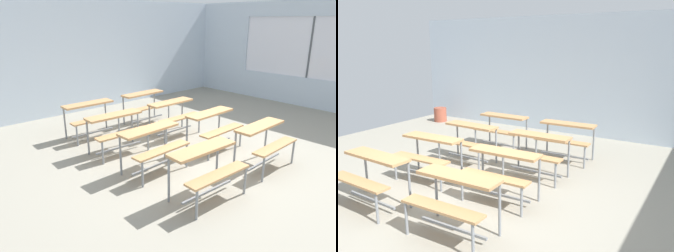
# 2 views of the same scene
# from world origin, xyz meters

# --- Properties ---
(ground) EXTENTS (10.00, 9.00, 0.05)m
(ground) POSITION_xyz_m (0.00, 0.00, -0.03)
(ground) COLOR gray
(wall_back) EXTENTS (10.00, 0.12, 3.00)m
(wall_back) POSITION_xyz_m (0.00, 4.50, 1.50)
(wall_back) COLOR silver
(wall_back) RESTS_ON ground
(wall_right) EXTENTS (0.12, 9.00, 3.00)m
(wall_right) POSITION_xyz_m (5.00, -0.13, 1.45)
(wall_right) COLOR silver
(wall_right) RESTS_ON ground
(desk_bench_r0c0) EXTENTS (1.12, 0.63, 0.74)m
(desk_bench_r0c0) POSITION_xyz_m (-1.03, -0.98, 0.56)
(desk_bench_r0c0) COLOR tan
(desk_bench_r0c0) RESTS_ON ground
(desk_bench_r0c1) EXTENTS (1.11, 0.62, 0.74)m
(desk_bench_r0c1) POSITION_xyz_m (0.48, -0.96, 0.56)
(desk_bench_r0c1) COLOR tan
(desk_bench_r0c1) RESTS_ON ground
(desk_bench_r1c0) EXTENTS (1.12, 0.63, 0.74)m
(desk_bench_r1c0) POSITION_xyz_m (-1.05, 0.19, 0.56)
(desk_bench_r1c0) COLOR tan
(desk_bench_r1c0) RESTS_ON ground
(desk_bench_r1c1) EXTENTS (1.12, 0.62, 0.74)m
(desk_bench_r1c1) POSITION_xyz_m (0.45, 0.15, 0.56)
(desk_bench_r1c1) COLOR tan
(desk_bench_r1c1) RESTS_ON ground
(desk_bench_r2c0) EXTENTS (1.12, 0.63, 0.74)m
(desk_bench_r2c0) POSITION_xyz_m (-1.05, 1.27, 0.56)
(desk_bench_r2c0) COLOR tan
(desk_bench_r2c0) RESTS_ON ground
(desk_bench_r2c1) EXTENTS (1.10, 0.59, 0.74)m
(desk_bench_r2c1) POSITION_xyz_m (0.45, 1.28, 0.56)
(desk_bench_r2c1) COLOR tan
(desk_bench_r2c1) RESTS_ON ground
(desk_bench_r3c0) EXTENTS (1.11, 0.60, 0.74)m
(desk_bench_r3c0) POSITION_xyz_m (-0.98, 2.39, 0.56)
(desk_bench_r3c0) COLOR tan
(desk_bench_r3c0) RESTS_ON ground
(desk_bench_r3c1) EXTENTS (1.12, 0.62, 0.74)m
(desk_bench_r3c1) POSITION_xyz_m (0.53, 2.40, 0.56)
(desk_bench_r3c1) COLOR tan
(desk_bench_r3c1) RESTS_ON ground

